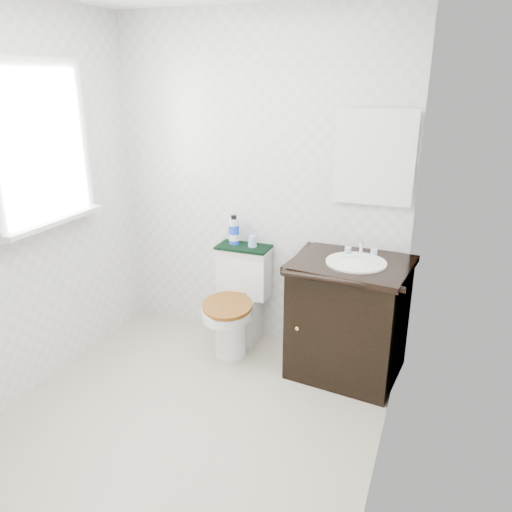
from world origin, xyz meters
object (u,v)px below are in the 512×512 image
Objects in this scene: mouthwash_bottle at (234,231)px; cup at (252,241)px; trash_bin at (299,329)px; toilet at (238,305)px; vanity at (349,315)px.

cup is at bearing -4.31° from mouthwash_bottle.
trash_bin is 1.33× the size of mouthwash_bottle.
toilet is 2.54× the size of trash_bin.
cup reaches higher than toilet.
cup is at bearing 165.59° from vanity.
cup is (-0.78, 0.20, 0.37)m from vanity.
vanity reaches higher than cup.
toilet is 0.85m from vanity.
cup is (0.15, -0.01, -0.06)m from mouthwash_bottle.
vanity is at bearing -12.80° from mouthwash_bottle.
vanity is (0.84, -0.07, 0.10)m from toilet.
cup reaches higher than trash_bin.
cup is (-0.38, 0.00, 0.66)m from trash_bin.
toilet is 0.56m from mouthwash_bottle.
vanity reaches higher than trash_bin.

